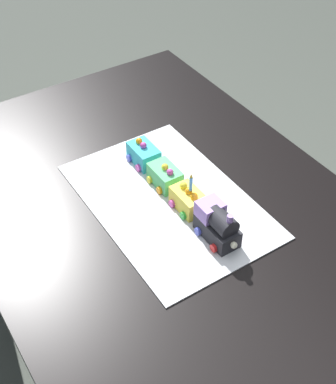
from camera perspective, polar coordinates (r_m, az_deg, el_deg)
ground_plane at (r=2.08m, az=-1.12°, el=-15.49°), size 8.00×8.00×0.00m
dining_table at (r=1.58m, az=-1.42°, el=-3.31°), size 1.40×1.00×0.74m
cake_board at (r=1.49m, az=-0.00°, el=-0.90°), size 0.60×0.40×0.00m
cake_locomotive at (r=1.36m, az=5.29°, el=-3.43°), size 0.14×0.08×0.12m
cake_car_hopper_lemon at (r=1.45m, az=2.20°, el=-0.83°), size 0.10×0.08×0.07m
cake_car_gondola_mint_green at (r=1.52m, az=-0.32°, el=1.72°), size 0.10×0.08×0.07m
cake_car_caboose_turquoise at (r=1.60m, az=-2.62°, el=4.07°), size 0.10×0.08×0.07m
birthday_candle at (r=1.40m, az=2.47°, el=1.04°), size 0.01×0.01×0.06m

